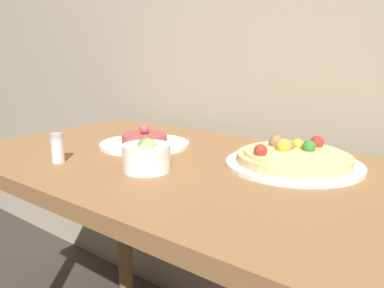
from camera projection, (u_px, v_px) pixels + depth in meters
dining_table at (180, 208)px, 0.96m from camera, size 1.18×0.67×0.79m
pizza_plate at (293, 158)px, 0.87m from camera, size 0.32×0.32×0.06m
tartare_plate at (145, 142)px, 1.07m from camera, size 0.26×0.26×0.06m
small_bowl at (147, 156)px, 0.83m from camera, size 0.11×0.11×0.08m
salt_shaker at (57, 148)px, 0.90m from camera, size 0.03×0.03×0.07m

